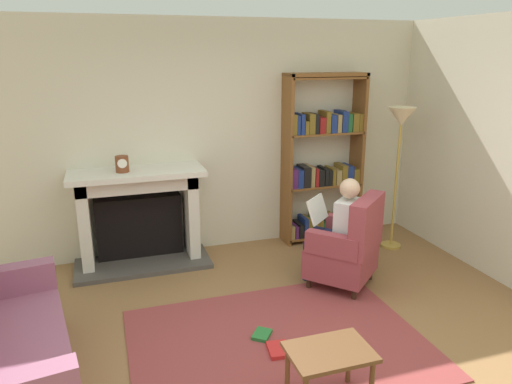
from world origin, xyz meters
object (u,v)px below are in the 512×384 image
object	(u,v)px
floor_lamp	(401,130)
sofa_floral	(5,354)
armchair_reading	(348,247)
seated_reader	(338,227)
bookshelf	(323,163)
mantel_clock	(122,164)
side_table	(330,359)
fireplace	(139,214)

from	to	relation	value
floor_lamp	sofa_floral	bearing A→B (deg)	-159.99
armchair_reading	sofa_floral	distance (m)	3.13
sofa_floral	floor_lamp	world-z (taller)	floor_lamp
floor_lamp	armchair_reading	bearing A→B (deg)	-143.86
seated_reader	sofa_floral	distance (m)	3.09
bookshelf	floor_lamp	size ratio (longest dim) A/B	1.21
mantel_clock	bookshelf	bearing A→B (deg)	3.23
seated_reader	floor_lamp	size ratio (longest dim) A/B	0.66
armchair_reading	floor_lamp	bearing A→B (deg)	174.07
mantel_clock	side_table	bearing A→B (deg)	-66.89
bookshelf	side_table	bearing A→B (deg)	-114.36
mantel_clock	bookshelf	world-z (taller)	bookshelf
armchair_reading	sofa_floral	world-z (taller)	armchair_reading
fireplace	mantel_clock	world-z (taller)	mantel_clock
seated_reader	side_table	size ratio (longest dim) A/B	2.04
fireplace	side_table	distance (m)	2.95
armchair_reading	floor_lamp	distance (m)	1.63
fireplace	mantel_clock	bearing A→B (deg)	-144.84
side_table	floor_lamp	world-z (taller)	floor_lamp
armchair_reading	floor_lamp	size ratio (longest dim) A/B	0.56
bookshelf	seated_reader	world-z (taller)	bookshelf
fireplace	armchair_reading	size ratio (longest dim) A/B	1.52
armchair_reading	fireplace	bearing A→B (deg)	-74.65
mantel_clock	side_table	distance (m)	3.02
seated_reader	armchair_reading	bearing A→B (deg)	90.00
floor_lamp	bookshelf	bearing A→B (deg)	143.04
mantel_clock	floor_lamp	distance (m)	3.16
mantel_clock	floor_lamp	world-z (taller)	floor_lamp
bookshelf	sofa_floral	xyz separation A→B (m)	(-3.35, -2.02, -0.67)
armchair_reading	seated_reader	world-z (taller)	seated_reader
fireplace	sofa_floral	size ratio (longest dim) A/B	0.83
armchair_reading	seated_reader	bearing A→B (deg)	-90.00
floor_lamp	mantel_clock	bearing A→B (deg)	172.69
mantel_clock	side_table	size ratio (longest dim) A/B	0.31
armchair_reading	side_table	xyz separation A→B (m)	(-0.96, -1.52, -0.06)
fireplace	mantel_clock	distance (m)	0.63
bookshelf	floor_lamp	distance (m)	1.01
armchair_reading	sofa_floral	xyz separation A→B (m)	(-3.04, -0.73, -0.10)
bookshelf	sofa_floral	size ratio (longest dim) A/B	1.17
bookshelf	side_table	world-z (taller)	bookshelf
mantel_clock	side_table	xyz separation A→B (m)	(1.14, -2.67, -0.82)
bookshelf	armchair_reading	world-z (taller)	bookshelf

